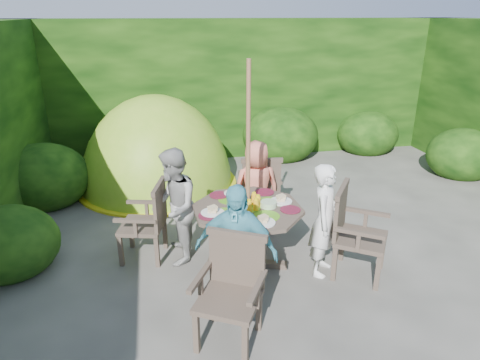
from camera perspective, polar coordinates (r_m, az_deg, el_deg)
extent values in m
plane|color=#484641|center=(5.21, 9.56, -8.76)|extent=(60.00, 60.00, 0.00)
cube|color=black|center=(8.46, 0.30, 12.28)|extent=(9.00, 1.00, 2.50)
cylinder|color=#3C3027|center=(4.64, 1.01, -7.80)|extent=(0.12, 0.12, 0.65)
cube|color=#3C3027|center=(4.79, 0.99, -10.92)|extent=(0.85, 0.39, 0.06)
cube|color=#3C3027|center=(4.79, 0.99, -10.92)|extent=(0.39, 0.85, 0.06)
cylinder|color=#3C3027|center=(4.48, 1.04, -3.92)|extent=(1.53, 1.53, 0.04)
cylinder|color=#559E1B|center=(4.35, -2.04, -4.46)|extent=(0.27, 0.27, 0.00)
cylinder|color=#559E1B|center=(4.30, 3.55, -4.82)|extent=(0.27, 0.27, 0.00)
cylinder|color=#559E1B|center=(4.66, -1.27, -2.62)|extent=(0.27, 0.27, 0.00)
cylinder|color=#559E1B|center=(4.61, 3.94, -2.93)|extent=(0.27, 0.27, 0.00)
cylinder|color=#559E1B|center=(4.47, 1.04, -3.68)|extent=(0.27, 0.27, 0.00)
cylinder|color=white|center=(4.62, 5.47, -2.83)|extent=(0.24, 0.24, 0.01)
cylinder|color=white|center=(4.79, -0.72, -1.78)|extent=(0.24, 0.24, 0.01)
cylinder|color=white|center=(4.35, -3.67, -4.37)|extent=(0.24, 0.24, 0.01)
cylinder|color=white|center=(4.15, 3.09, -5.67)|extent=(0.24, 0.24, 0.01)
cylinder|color=#AD0B32|center=(4.44, 6.73, -3.93)|extent=(0.21, 0.21, 0.01)
cylinder|color=#AD0B32|center=(4.84, 3.30, -1.61)|extent=(0.21, 0.21, 0.01)
cylinder|color=#AD0B32|center=(4.76, -2.83, -2.02)|extent=(0.21, 0.21, 0.01)
cylinder|color=#AD0B32|center=(4.29, -4.18, -4.75)|extent=(0.21, 0.21, 0.01)
cylinder|color=#AD0B32|center=(4.08, 2.18, -6.19)|extent=(0.21, 0.21, 0.01)
cylinder|color=#63AD42|center=(4.48, 3.82, -3.23)|extent=(0.17, 0.17, 0.06)
cylinder|color=brown|center=(4.31, 1.08, 1.19)|extent=(0.06, 0.06, 2.20)
cube|color=#3C3027|center=(4.61, 15.84, -7.57)|extent=(0.69, 0.69, 0.05)
cube|color=#3C3027|center=(4.52, 17.91, -11.60)|extent=(0.07, 0.07, 0.41)
cube|color=#3C3027|center=(4.89, 18.45, -9.00)|extent=(0.07, 0.07, 0.41)
cube|color=#3C3027|center=(4.56, 12.47, -10.73)|extent=(0.07, 0.07, 0.41)
cube|color=#3C3027|center=(4.92, 13.46, -8.23)|extent=(0.07, 0.07, 0.41)
cube|color=#3C3027|center=(4.52, 13.24, -4.17)|extent=(0.32, 0.44, 0.49)
cube|color=#3C3027|center=(4.30, 15.62, -6.82)|extent=(0.43, 0.32, 0.04)
cube|color=#3C3027|center=(4.75, 16.51, -4.11)|extent=(0.43, 0.32, 0.04)
cube|color=#3C3027|center=(4.88, -12.92, -5.97)|extent=(0.56, 0.57, 0.05)
cube|color=#3C3027|center=(5.20, -14.30, -6.82)|extent=(0.06, 0.06, 0.38)
cube|color=#3C3027|center=(4.87, -15.62, -9.01)|extent=(0.06, 0.06, 0.38)
cube|color=#3C3027|center=(5.10, -9.98, -7.04)|extent=(0.06, 0.06, 0.38)
cube|color=#3C3027|center=(4.76, -11.00, -9.30)|extent=(0.06, 0.06, 0.38)
cube|color=#3C3027|center=(4.72, -10.62, -3.45)|extent=(0.15, 0.47, 0.45)
cube|color=#3C3027|center=(5.01, -12.40, -2.90)|extent=(0.45, 0.16, 0.04)
cube|color=#3C3027|center=(4.60, -13.86, -5.30)|extent=(0.45, 0.16, 0.04)
cube|color=#3C3027|center=(5.66, 2.59, -1.39)|extent=(0.54, 0.52, 0.05)
cube|color=#3C3027|center=(5.96, 4.28, -2.38)|extent=(0.05, 0.05, 0.39)
cube|color=#3C3027|center=(5.91, 0.36, -2.51)|extent=(0.05, 0.05, 0.39)
cube|color=#3C3027|center=(5.59, 4.88, -4.06)|extent=(0.05, 0.05, 0.39)
cube|color=#3C3027|center=(5.54, 0.69, -4.21)|extent=(0.05, 0.05, 0.39)
cube|color=#3C3027|center=(5.36, 2.90, 0.16)|extent=(0.48, 0.10, 0.46)
cube|color=#3C3027|center=(5.63, 5.06, 0.43)|extent=(0.11, 0.47, 0.04)
cube|color=#3C3027|center=(5.57, 0.15, 0.30)|extent=(0.11, 0.47, 0.04)
cube|color=#3C3027|center=(3.62, -1.53, -15.82)|extent=(0.65, 0.64, 0.05)
cube|color=#3C3027|center=(3.66, -5.83, -19.57)|extent=(0.06, 0.06, 0.39)
cube|color=#3C3027|center=(3.55, 0.70, -20.97)|extent=(0.06, 0.06, 0.39)
cube|color=#3C3027|center=(3.95, -3.42, -15.91)|extent=(0.06, 0.06, 0.39)
cube|color=#3C3027|center=(3.85, 2.56, -17.03)|extent=(0.06, 0.06, 0.39)
cube|color=#3C3027|center=(3.65, -0.41, -10.64)|extent=(0.44, 0.27, 0.47)
cube|color=#3C3027|center=(3.58, -5.32, -12.67)|extent=(0.27, 0.43, 0.04)
cube|color=#3C3027|center=(3.45, 2.36, -14.08)|extent=(0.27, 0.43, 0.04)
imported|color=white|center=(4.49, 11.26, -5.29)|extent=(0.49, 0.53, 1.21)
imported|color=#9F9E9A|center=(4.65, -8.80, -3.59)|extent=(0.54, 0.66, 1.29)
imported|color=#DE735B|center=(5.24, 2.18, -1.05)|extent=(0.58, 0.39, 1.18)
imported|color=#52ACBF|center=(3.80, -0.57, -9.54)|extent=(0.81, 0.61, 1.28)
ellipsoid|color=#7CB623|center=(7.06, -10.79, -0.52)|extent=(2.57, 2.57, 2.88)
ellipsoid|color=black|center=(6.32, -9.90, -3.14)|extent=(0.85, 0.50, 0.99)
cylinder|color=yellow|center=(7.06, -10.80, -0.39)|extent=(2.52, 2.52, 0.03)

